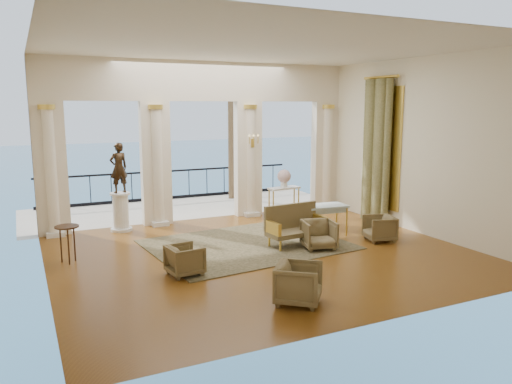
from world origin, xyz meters
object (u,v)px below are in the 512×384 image
side_table (67,231)px  statue (119,168)px  pedestal (121,212)px  armchair_c (380,227)px  armchair_b (319,233)px  console_table (284,192)px  armchair_d (185,258)px  settee (294,225)px  game_table (324,208)px  armchair_a (299,282)px

side_table → statue: bearing=56.4°
pedestal → armchair_c: bearing=-34.2°
armchair_b → pedestal: size_ratio=0.72×
pedestal → console_table: size_ratio=1.04×
armchair_d → console_table: console_table is taller
settee → armchair_c: bearing=-21.5°
armchair_b → statue: 5.47m
armchair_b → console_table: (0.86, 3.25, 0.38)m
armchair_b → settee: size_ratio=0.49×
settee → statue: bearing=132.8°
armchair_b → side_table: side_table is taller
pedestal → side_table: bearing=-123.6°
settee → console_table: (1.19, 2.70, 0.28)m
armchair_b → side_table: size_ratio=0.92×
statue → pedestal: bearing=180.0°
console_table → side_table: 6.47m
armchair_b → armchair_c: armchair_b is taller
game_table → pedestal: pedestal is taller
settee → pedestal: pedestal is taller
armchair_c → console_table: console_table is taller
armchair_a → settee: size_ratio=0.50×
game_table → statue: bearing=154.7°
settee → pedestal: (-3.48, 3.15, 0.02)m
armchair_a → settee: 3.60m
side_table → armchair_c: bearing=-11.6°
armchair_c → pedestal: size_ratio=0.67×
settee → game_table: (1.12, 0.45, 0.23)m
settee → statue: (-3.48, 3.15, 1.21)m
pedestal → statue: size_ratio=0.78×
armchair_d → armchair_a: bearing=-156.7°
armchair_a → armchair_c: (3.79, 2.54, -0.03)m
pedestal → side_table: (-1.53, -2.30, 0.19)m
armchair_a → game_table: 4.60m
armchair_b → side_table: 5.53m
armchair_a → statue: 6.67m
armchair_c → pedestal: bearing=-108.2°
armchair_a → armchair_c: 4.56m
armchair_a → console_table: console_table is taller
armchair_d → side_table: (-1.99, 1.80, 0.36)m
armchair_c → pedestal: 6.69m
armchair_c → side_table: bearing=-85.7°
armchair_a → console_table: size_ratio=0.76×
settee → console_table: 2.96m
armchair_b → settee: 0.65m
pedestal → side_table: 2.77m
armchair_b → game_table: (0.78, 1.00, 0.33)m
armchair_b → armchair_d: (-3.35, -0.40, -0.04)m
armchair_a → pedestal: size_ratio=0.73×
side_table → armchair_a: bearing=-50.7°
armchair_a → console_table: 6.55m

